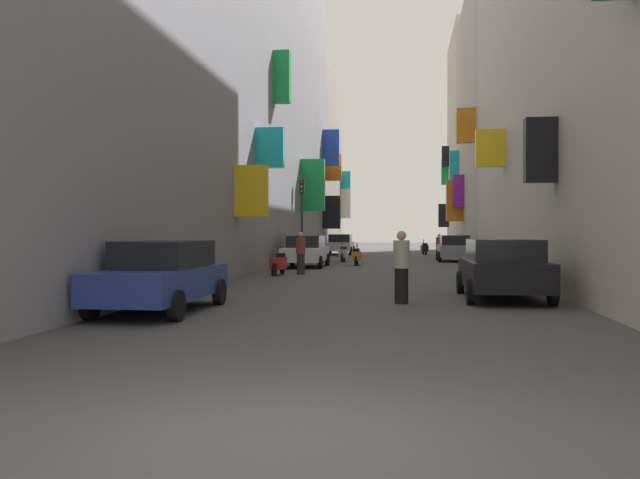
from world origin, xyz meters
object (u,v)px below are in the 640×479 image
at_px(parked_car_black, 503,268).
at_px(scooter_red, 279,263).
at_px(scooter_orange, 356,256).
at_px(traffic_light_near_corner, 302,207).
at_px(parked_car_grey, 454,248).
at_px(pedestrian_mid_street, 401,267).
at_px(scooter_silver, 343,254).
at_px(parked_car_white, 306,251).
at_px(pedestrian_near_right, 301,253).
at_px(scooter_black, 424,248).
at_px(pedestrian_crossing, 321,249).
at_px(pedestrian_near_left, 439,247).
at_px(parked_car_silver, 340,244).
at_px(parked_car_blue, 162,275).

xyz_separation_m(parked_car_black, scooter_red, (-7.33, 8.58, -0.32)).
relative_size(scooter_orange, traffic_light_near_corner, 0.40).
bearing_deg(parked_car_grey, pedestrian_mid_street, -97.06).
height_order(parked_car_grey, scooter_silver, parked_car_grey).
height_order(parked_car_grey, parked_car_black, parked_car_black).
xyz_separation_m(parked_car_white, scooter_silver, (1.29, 5.59, -0.32)).
distance_m(parked_car_grey, scooter_orange, 7.33).
relative_size(scooter_silver, pedestrian_near_right, 1.12).
bearing_deg(scooter_silver, traffic_light_near_corner, -149.86).
relative_size(scooter_red, traffic_light_near_corner, 0.40).
bearing_deg(pedestrian_mid_street, scooter_black, 87.53).
distance_m(parked_car_grey, pedestrian_near_right, 14.34).
relative_size(scooter_red, pedestrian_mid_street, 1.05).
distance_m(parked_car_grey, traffic_light_near_corner, 9.07).
height_order(parked_car_grey, pedestrian_crossing, pedestrian_crossing).
height_order(parked_car_white, pedestrian_near_left, pedestrian_near_left).
relative_size(scooter_red, scooter_black, 0.98).
relative_size(parked_car_silver, parked_car_blue, 0.91).
xyz_separation_m(parked_car_silver, traffic_light_near_corner, (-0.80, -13.32, 2.28)).
height_order(scooter_silver, scooter_orange, same).
height_order(parked_car_blue, scooter_orange, parked_car_blue).
relative_size(scooter_silver, scooter_black, 1.02).
height_order(pedestrian_crossing, traffic_light_near_corner, traffic_light_near_corner).
height_order(scooter_orange, pedestrian_near_right, pedestrian_near_right).
bearing_deg(parked_car_silver, parked_car_white, -89.81).
bearing_deg(scooter_black, parked_car_blue, -100.10).
xyz_separation_m(parked_car_grey, parked_car_black, (-0.34, -21.63, 0.01)).
bearing_deg(pedestrian_crossing, traffic_light_near_corner, -177.36).
distance_m(parked_car_white, traffic_light_near_corner, 4.98).
xyz_separation_m(scooter_red, scooter_black, (6.31, 24.25, 0.00)).
bearing_deg(traffic_light_near_corner, parked_car_white, -78.78).
height_order(parked_car_blue, scooter_silver, parked_car_blue).
height_order(pedestrian_crossing, pedestrian_near_left, pedestrian_near_left).
relative_size(scooter_orange, pedestrian_crossing, 1.18).
height_order(scooter_silver, pedestrian_near_right, pedestrian_near_right).
relative_size(parked_car_white, pedestrian_crossing, 2.89).
bearing_deg(scooter_black, pedestrian_near_left, -85.38).
relative_size(scooter_orange, pedestrian_mid_street, 1.06).
relative_size(parked_car_grey, parked_car_white, 0.90).
distance_m(pedestrian_crossing, pedestrian_mid_street, 20.81).
xyz_separation_m(scooter_silver, pedestrian_near_left, (5.51, 4.44, 0.31)).
distance_m(parked_car_white, scooter_black, 19.21).
distance_m(parked_car_blue, pedestrian_near_left, 29.13).
bearing_deg(parked_car_black, scooter_silver, 106.21).
bearing_deg(scooter_orange, pedestrian_near_left, 61.22).
distance_m(scooter_silver, pedestrian_near_right, 11.20).
bearing_deg(traffic_light_near_corner, parked_car_grey, 17.64).
xyz_separation_m(scooter_red, pedestrian_mid_street, (4.83, -9.88, 0.39)).
xyz_separation_m(scooter_black, pedestrian_near_right, (-5.50, -23.78, 0.37)).
distance_m(parked_car_white, pedestrian_mid_street, 16.60).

